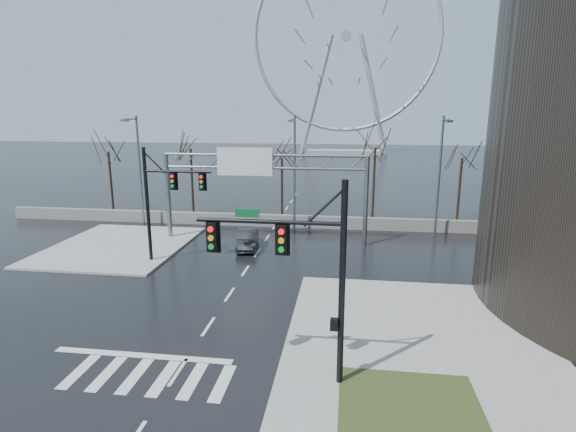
% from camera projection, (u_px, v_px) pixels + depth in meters
% --- Properties ---
extents(ground, '(260.00, 260.00, 0.00)m').
position_uv_depth(ground, '(208.00, 326.00, 22.04)').
color(ground, black).
rests_on(ground, ground).
extents(sidewalk_right_ext, '(12.00, 10.00, 0.15)m').
position_uv_depth(sidewalk_right_ext, '(412.00, 319.00, 22.64)').
color(sidewalk_right_ext, gray).
rests_on(sidewalk_right_ext, ground).
extents(sidewalk_far, '(10.00, 12.00, 0.15)m').
position_uv_depth(sidewalk_far, '(119.00, 246.00, 35.06)').
color(sidewalk_far, gray).
rests_on(sidewalk_far, ground).
extents(grass_strip, '(5.00, 4.00, 0.02)m').
position_uv_depth(grass_strip, '(409.00, 403.00, 16.00)').
color(grass_strip, '#2A3917').
rests_on(grass_strip, sidewalk_near).
extents(barrier_wall, '(52.00, 0.50, 1.10)m').
position_uv_depth(barrier_wall, '(275.00, 221.00, 41.22)').
color(barrier_wall, slate).
rests_on(barrier_wall, ground).
extents(signal_mast_near, '(5.52, 0.41, 8.00)m').
position_uv_depth(signal_mast_near, '(305.00, 264.00, 16.37)').
color(signal_mast_near, black).
rests_on(signal_mast_near, ground).
extents(signal_mast_far, '(4.72, 0.41, 8.00)m').
position_uv_depth(signal_mast_far, '(162.00, 194.00, 30.37)').
color(signal_mast_far, black).
rests_on(signal_mast_far, ground).
extents(sign_gantry, '(16.36, 0.40, 7.60)m').
position_uv_depth(sign_gantry, '(259.00, 178.00, 35.36)').
color(sign_gantry, slate).
rests_on(sign_gantry, ground).
extents(streetlight_left, '(0.50, 2.55, 10.00)m').
position_uv_depth(streetlight_left, '(138.00, 163.00, 39.82)').
color(streetlight_left, slate).
rests_on(streetlight_left, ground).
extents(streetlight_mid, '(0.50, 2.55, 10.00)m').
position_uv_depth(streetlight_mid, '(294.00, 165.00, 37.98)').
color(streetlight_mid, slate).
rests_on(streetlight_mid, ground).
extents(streetlight_right, '(0.50, 2.55, 10.00)m').
position_uv_depth(streetlight_right, '(441.00, 167.00, 36.41)').
color(streetlight_right, slate).
rests_on(streetlight_right, ground).
extents(tree_far_left, '(3.50, 3.50, 7.00)m').
position_uv_depth(tree_far_left, '(109.00, 159.00, 46.31)').
color(tree_far_left, black).
rests_on(tree_far_left, ground).
extents(tree_left, '(3.75, 3.75, 7.50)m').
position_uv_depth(tree_left, '(191.00, 156.00, 44.56)').
color(tree_left, black).
rests_on(tree_left, ground).
extents(tree_center, '(3.25, 3.25, 6.50)m').
position_uv_depth(tree_center, '(282.00, 165.00, 44.52)').
color(tree_center, black).
rests_on(tree_center, ground).
extents(tree_right, '(3.90, 3.90, 7.80)m').
position_uv_depth(tree_right, '(375.00, 156.00, 42.14)').
color(tree_right, black).
rests_on(tree_right, ground).
extents(tree_far_right, '(3.40, 3.40, 6.80)m').
position_uv_depth(tree_far_right, '(461.00, 166.00, 41.75)').
color(tree_far_right, black).
rests_on(tree_far_right, ground).
extents(ferris_wheel, '(45.00, 6.00, 50.91)m').
position_uv_depth(ferris_wheel, '(346.00, 44.00, 107.18)').
color(ferris_wheel, gray).
rests_on(ferris_wheel, ground).
extents(car, '(2.06, 4.39, 1.39)m').
position_uv_depth(car, '(248.00, 239.00, 34.61)').
color(car, black).
rests_on(car, ground).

